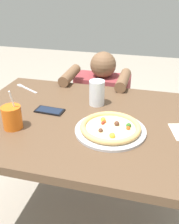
{
  "coord_description": "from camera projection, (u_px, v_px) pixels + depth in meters",
  "views": [
    {
      "loc": [
        0.3,
        -1.09,
        1.38
      ],
      "look_at": [
        0.01,
        0.01,
        0.78
      ],
      "focal_mm": 41.54,
      "sensor_mm": 36.0,
      "label": 1
    }
  ],
  "objects": [
    {
      "name": "cell_phone",
      "position": [
        50.0,
        111.0,
        1.36
      ],
      "size": [
        0.15,
        0.08,
        0.01
      ],
      "color": "black",
      "rests_on": "dining_table"
    },
    {
      "name": "diner_seated",
      "position": [
        102.0,
        114.0,
        2.09
      ],
      "size": [
        0.43,
        0.53,
        0.9
      ],
      "color": "#333847",
      "rests_on": "ground"
    },
    {
      "name": "drink_cup_colored",
      "position": [
        12.0,
        117.0,
        1.19
      ],
      "size": [
        0.09,
        0.09,
        0.19
      ],
      "color": "orange",
      "rests_on": "dining_table"
    },
    {
      "name": "ground_plane",
      "position": [
        87.0,
        221.0,
        1.65
      ],
      "size": [
        8.0,
        8.0,
        0.0
      ],
      "primitive_type": "plane",
      "color": "#9E9384"
    },
    {
      "name": "pizza_near",
      "position": [
        110.0,
        128.0,
        1.18
      ],
      "size": [
        0.33,
        0.33,
        0.04
      ],
      "color": "#B7B7BC",
      "rests_on": "dining_table"
    },
    {
      "name": "dining_table",
      "position": [
        86.0,
        137.0,
        1.35
      ],
      "size": [
        1.23,
        0.89,
        0.75
      ],
      "color": "brown",
      "rests_on": "ground"
    },
    {
      "name": "fork",
      "position": [
        26.0,
        88.0,
        1.64
      ],
      "size": [
        0.19,
        0.12,
        0.0
      ],
      "color": "silver",
      "rests_on": "dining_table"
    },
    {
      "name": "water_cup_clear",
      "position": [
        97.0,
        93.0,
        1.41
      ],
      "size": [
        0.09,
        0.09,
        0.14
      ],
      "color": "silver",
      "rests_on": "dining_table"
    }
  ]
}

